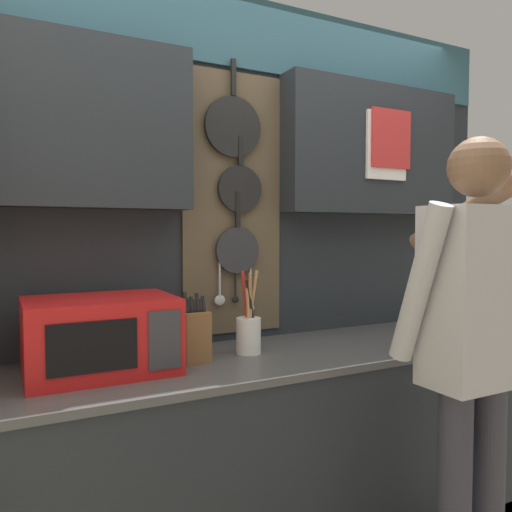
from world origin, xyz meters
TOP-DOWN VIEW (x-y plane):
  - base_cabinet_counter at (0.00, -0.00)m, footprint 2.43×0.66m
  - back_wall_unit at (0.01, 0.29)m, footprint 3.00×0.23m
  - microwave at (-0.77, 0.04)m, footprint 0.53×0.39m
  - knife_block at (-0.42, 0.04)m, footprint 0.12×0.16m
  - utensil_crock at (-0.16, 0.04)m, footprint 0.11×0.11m
  - person at (0.42, -0.62)m, footprint 0.54×0.65m

SIDE VIEW (x-z plane):
  - base_cabinet_counter at x=0.00m, z-range 0.00..0.89m
  - utensil_crock at x=-0.16m, z-range 0.81..1.17m
  - knife_block at x=-0.42m, z-range 0.86..1.14m
  - microwave at x=-0.77m, z-range 0.89..1.18m
  - person at x=0.42m, z-range 0.18..1.93m
  - back_wall_unit at x=0.01m, z-range 0.27..2.80m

